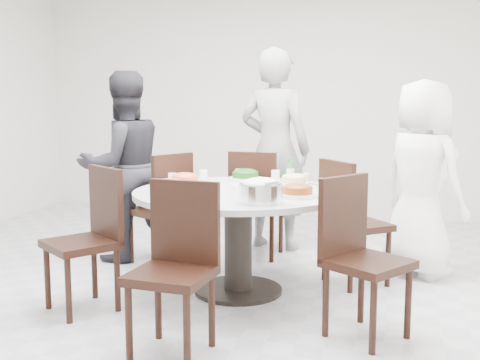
% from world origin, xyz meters
% --- Properties ---
extents(floor, '(6.00, 6.00, 0.01)m').
position_xyz_m(floor, '(0.00, 0.00, 0.00)').
color(floor, '#B9BABF').
rests_on(floor, ground).
extents(wall_back, '(6.00, 0.01, 2.80)m').
position_xyz_m(wall_back, '(0.00, 3.00, 1.40)').
color(wall_back, silver).
rests_on(wall_back, ground).
extents(dining_table, '(1.50, 1.50, 0.75)m').
position_xyz_m(dining_table, '(0.28, -0.01, 0.38)').
color(dining_table, silver).
rests_on(dining_table, floor).
extents(chair_ne, '(0.59, 0.59, 0.95)m').
position_xyz_m(chair_ne, '(1.09, 0.42, 0.47)').
color(chair_ne, black).
rests_on(chair_ne, floor).
extents(chair_n, '(0.44, 0.44, 0.95)m').
position_xyz_m(chair_n, '(0.19, 1.01, 0.47)').
color(chair_n, black).
rests_on(chair_n, floor).
extents(chair_nw, '(0.57, 0.57, 0.95)m').
position_xyz_m(chair_nw, '(-0.58, 0.58, 0.47)').
color(chair_nw, black).
rests_on(chair_nw, floor).
extents(chair_sw, '(0.59, 0.59, 0.95)m').
position_xyz_m(chair_sw, '(-0.63, -0.63, 0.47)').
color(chair_sw, black).
rests_on(chair_sw, floor).
extents(chair_s, '(0.45, 0.45, 0.95)m').
position_xyz_m(chair_s, '(0.19, -1.13, 0.47)').
color(chair_s, black).
rests_on(chair_s, floor).
extents(chair_se, '(0.58, 0.58, 0.95)m').
position_xyz_m(chair_se, '(1.22, -0.62, 0.47)').
color(chair_se, black).
rests_on(chair_se, floor).
extents(diner_right, '(0.89, 0.87, 1.55)m').
position_xyz_m(diner_right, '(1.56, 0.79, 0.77)').
color(diner_right, white).
rests_on(diner_right, floor).
extents(diner_middle, '(0.75, 0.57, 1.86)m').
position_xyz_m(diner_middle, '(0.26, 1.35, 0.93)').
color(diner_middle, black).
rests_on(diner_middle, floor).
extents(diner_left, '(0.99, 1.00, 1.63)m').
position_xyz_m(diner_left, '(-0.92, 0.62, 0.82)').
color(diner_left, black).
rests_on(diner_left, floor).
extents(dish_greens, '(0.26, 0.26, 0.07)m').
position_xyz_m(dish_greens, '(0.20, 0.50, 0.78)').
color(dish_greens, white).
rests_on(dish_greens, dining_table).
extents(dish_pale, '(0.24, 0.24, 0.06)m').
position_xyz_m(dish_pale, '(0.62, 0.34, 0.78)').
color(dish_pale, white).
rests_on(dish_pale, dining_table).
extents(dish_orange, '(0.25, 0.25, 0.07)m').
position_xyz_m(dish_orange, '(-0.19, 0.16, 0.78)').
color(dish_orange, white).
rests_on(dish_orange, dining_table).
extents(dish_redbrown, '(0.26, 0.26, 0.06)m').
position_xyz_m(dish_redbrown, '(0.73, -0.17, 0.78)').
color(dish_redbrown, white).
rests_on(dish_redbrown, dining_table).
extents(dish_tofu, '(0.26, 0.26, 0.07)m').
position_xyz_m(dish_tofu, '(-0.18, -0.18, 0.78)').
color(dish_tofu, white).
rests_on(dish_tofu, dining_table).
extents(rice_bowl, '(0.28, 0.28, 0.12)m').
position_xyz_m(rice_bowl, '(0.54, -0.44, 0.81)').
color(rice_bowl, silver).
rests_on(rice_bowl, dining_table).
extents(soup_bowl, '(0.26, 0.26, 0.08)m').
position_xyz_m(soup_bowl, '(0.00, -0.46, 0.79)').
color(soup_bowl, white).
rests_on(soup_bowl, dining_table).
extents(beverage_bottle, '(0.06, 0.06, 0.21)m').
position_xyz_m(beverage_bottle, '(0.56, 0.49, 0.85)').
color(beverage_bottle, '#2F773A').
rests_on(beverage_bottle, dining_table).
extents(tea_cups, '(0.07, 0.07, 0.08)m').
position_xyz_m(tea_cups, '(0.31, 0.61, 0.79)').
color(tea_cups, white).
rests_on(tea_cups, dining_table).
extents(chopsticks, '(0.24, 0.04, 0.01)m').
position_xyz_m(chopsticks, '(0.28, 0.67, 0.76)').
color(chopsticks, tan).
rests_on(chopsticks, dining_table).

